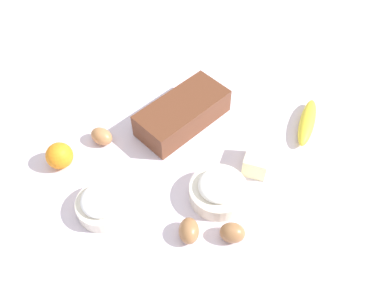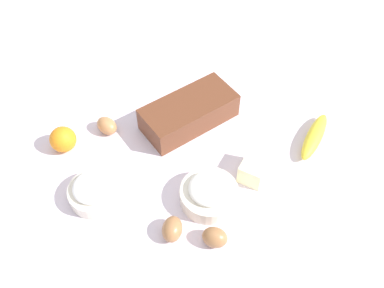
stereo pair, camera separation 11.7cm
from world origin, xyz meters
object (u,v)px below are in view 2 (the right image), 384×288
Objects in this scene: butter_block at (255,168)px; egg_beside_bowl at (172,229)px; flour_bowl at (209,193)px; egg_near_butter at (215,237)px; egg_loose at (107,126)px; loaf_pan at (189,112)px; banana at (314,136)px; orange_fruit at (63,139)px; sugar_bowl at (94,191)px.

butter_block is 0.28m from egg_beside_bowl.
egg_near_butter is (0.08, 0.09, -0.01)m from flour_bowl.
loaf_pan is at bearing 140.70° from egg_loose.
banana is 2.57× the size of orange_fruit.
flour_bowl is 2.42× the size of egg_near_butter.
sugar_bowl reaches higher than butter_block.
flour_bowl is 1.68× the size of butter_block.
butter_block is at bearing -167.84° from egg_near_butter.
orange_fruit is 0.82× the size of butter_block.
loaf_pan reaches higher than flour_bowl.
banana is 2.81× the size of egg_beside_bowl.
flour_bowl is 0.44m from orange_fruit.
butter_block is at bearing 111.14° from egg_loose.
loaf_pan is at bearing -129.21° from egg_near_butter.
banana is 0.44m from egg_near_butter.
loaf_pan is 0.37m from orange_fruit.
egg_near_butter reaches higher than banana.
loaf_pan is 0.26m from butter_block.
loaf_pan is 4.46× the size of egg_loose.
sugar_bowl is at bearing -38.41° from butter_block.
orange_fruit is 0.54m from butter_block.
sugar_bowl is 0.23m from egg_loose.
banana is at bearing 164.50° from butter_block.
orange_fruit is 0.13m from egg_loose.
flour_bowl reaches higher than banana.
orange_fruit is at bearing -83.49° from egg_near_butter.
egg_beside_bowl is (0.28, -0.04, -0.01)m from butter_block.
egg_beside_bowl is at bearing -11.71° from banana.
sugar_bowl is at bearing -30.66° from banana.
banana is 0.50m from egg_beside_bowl.
sugar_bowl is 0.71× the size of banana.
butter_block is (-0.28, 0.46, -0.01)m from orange_fruit.
orange_fruit reaches higher than egg_beside_bowl.
orange_fruit is at bearing -71.50° from flour_bowl.
butter_block is at bearing 171.26° from egg_beside_bowl.
egg_loose is at bearing -107.30° from egg_beside_bowl.
flour_bowl is 1.12× the size of sugar_bowl.
flour_bowl reaches higher than butter_block.
loaf_pan is 2.00× the size of flour_bowl.
butter_block reaches higher than banana.
banana is at bearing 164.54° from flour_bowl.
sugar_bowl is 0.20m from orange_fruit.
egg_loose reaches higher than banana.
banana is (-0.55, 0.32, -0.01)m from sugar_bowl.
orange_fruit is (-0.05, -0.19, 0.01)m from sugar_bowl.
flour_bowl is at bearing -15.46° from banana.
flour_bowl is 0.13m from egg_beside_bowl.
flour_bowl reaches higher than egg_loose.
egg_loose is (0.02, -0.38, -0.01)m from flour_bowl.
loaf_pan is 0.36m from sugar_bowl.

